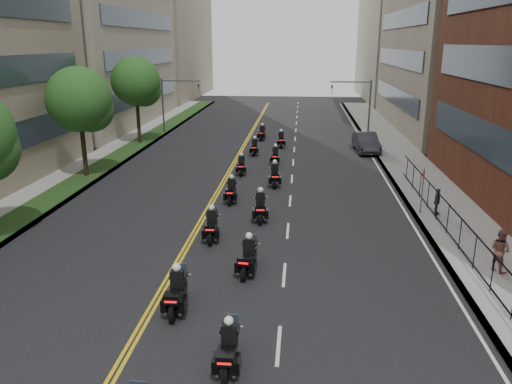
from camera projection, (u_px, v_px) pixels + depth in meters
The scene contains 24 objects.
sidewalk_right at pixel (421, 181), 34.03m from camera, with size 4.00×90.00×0.15m, color gray.
sidewalk_left at pixel (82, 173), 36.09m from camera, with size 4.00×90.00×0.15m, color gray.
grass_strip at pixel (92, 172), 36.00m from camera, with size 2.00×90.00×0.04m, color #1C3E16.
building_right_far at pixel (415, 17), 80.01m from camera, with size 15.00×28.00×26.00m, color #9D977E.
building_left_far at pixel (150, 18), 83.75m from camera, with size 16.00×28.00×26.00m, color gray.
iron_fence at pixel (467, 242), 21.48m from camera, with size 0.05×28.00×1.50m.
street_trees at pixel (42, 116), 28.45m from camera, with size 4.40×38.40×7.98m.
traffic_signal_right at pixel (360, 99), 49.40m from camera, with size 4.09×0.20×5.60m.
traffic_signal_left at pixel (172, 98), 51.04m from camera, with size 4.09×0.20×5.60m.
motorcycle_1 at pixel (229, 349), 14.42m from camera, with size 0.52×2.24×1.65m.
motorcycle_2 at pixel (177, 293), 17.58m from camera, with size 0.56×2.40×1.77m.
motorcycle_3 at pixel (248, 258), 20.48m from camera, with size 0.66×2.35×1.73m.
motorcycle_4 at pixel (212, 226), 23.95m from camera, with size 0.62×2.35×1.74m.
motorcycle_5 at pixel (260, 207), 26.60m from camera, with size 0.64×2.43×1.79m.
motorcycle_6 at pixel (231, 191), 29.62m from camera, with size 0.52×2.25×1.66m.
motorcycle_7 at pixel (275, 176), 32.96m from camera, with size 0.63×2.36×1.74m.
motorcycle_8 at pixel (241, 166), 35.83m from camera, with size 0.53×2.14×1.58m.
motorcycle_9 at pixel (275, 156), 38.84m from camera, with size 0.50×2.16×1.60m.
motorcycle_10 at pixel (254, 148), 42.05m from camera, with size 0.49×2.15×1.59m.
motorcycle_11 at pixel (281, 140), 45.05m from camera, with size 0.56×2.24×1.65m.
motorcycle_12 at pixel (262, 133), 48.49m from camera, with size 0.58×2.20×1.62m.
parked_sedan at pixel (366, 142), 43.18m from camera, with size 1.73×4.97×1.64m, color black.
pedestrian_b at pixel (500, 250), 20.31m from camera, with size 0.87×0.68×1.80m, color brown.
pedestrian_c at pixel (437, 201), 27.04m from camera, with size 0.86×0.36×1.46m, color #38393F.
Camera 1 is at (3.72, -8.68, 9.19)m, focal length 35.00 mm.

